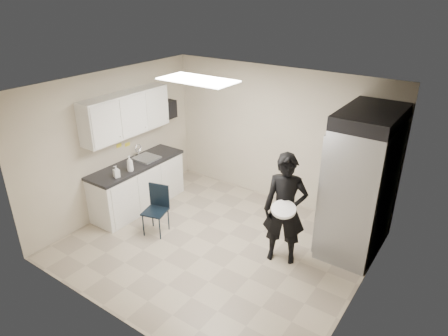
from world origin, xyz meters
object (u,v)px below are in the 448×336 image
Objects in this scene: folding_chair at (155,212)px; man_tuxedo at (285,209)px; commercial_fridge at (360,188)px; lower_counter at (138,186)px.

folding_chair is 2.23m from man_tuxedo.
lower_counter is at bearing -164.12° from commercial_fridge.
commercial_fridge is 1.20× the size of man_tuxedo.
man_tuxedo is (-0.79, -0.96, -0.17)m from commercial_fridge.
lower_counter is 3.98m from commercial_fridge.
lower_counter is 1.08× the size of man_tuxedo.
folding_chair is at bearing -151.66° from commercial_fridge.
commercial_fridge is 1.25m from man_tuxedo.
lower_counter is at bearing 136.88° from folding_chair.
man_tuxedo is (2.10, 0.59, 0.46)m from folding_chair.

